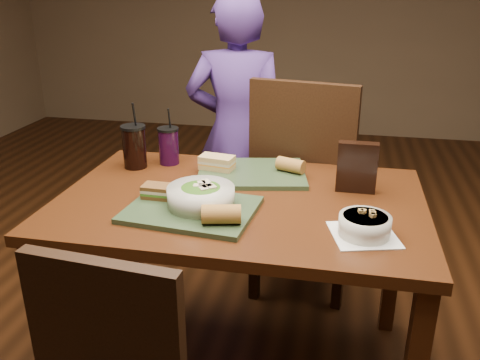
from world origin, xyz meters
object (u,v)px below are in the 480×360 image
object	(u,v)px
sandwich_near	(157,191)
baguette_far	(291,165)
dining_table	(240,221)
salad_bowl	(201,195)
chair_far	(302,180)
cup_cola	(134,146)
tray_far	(251,173)
sandwich_far	(217,162)
cup_berry	(169,146)
chip_bag	(357,167)
tray_near	(191,210)
diner	(237,135)
soup_bowl	(365,225)
baguette_near	(221,214)

from	to	relation	value
sandwich_near	baguette_far	bearing A→B (deg)	38.83
dining_table	salad_bowl	world-z (taller)	salad_bowl
chair_far	cup_cola	size ratio (longest dim) A/B	3.95
dining_table	sandwich_near	world-z (taller)	sandwich_near
dining_table	tray_far	xyz separation A→B (m)	(-0.00, 0.23, 0.10)
dining_table	sandwich_far	distance (m)	0.30
tray_far	cup_berry	size ratio (longest dim) A/B	1.75
salad_bowl	chip_bag	world-z (taller)	chip_bag
baguette_far	cup_cola	distance (m)	0.64
chair_far	salad_bowl	distance (m)	0.79
tray_far	sandwich_far	size ratio (longest dim) A/B	2.89
tray_near	sandwich_near	distance (m)	0.16
diner	tray_near	size ratio (longest dim) A/B	3.45
salad_bowl	sandwich_near	bearing A→B (deg)	168.35
cup_berry	salad_bowl	bearing A→B (deg)	-58.62
tray_near	soup_bowl	bearing A→B (deg)	-5.53
tray_near	sandwich_near	world-z (taller)	sandwich_near
dining_table	baguette_near	distance (m)	0.28
chip_bag	tray_near	bearing A→B (deg)	-151.03
dining_table	chair_far	bearing A→B (deg)	73.48
dining_table	salad_bowl	size ratio (longest dim) A/B	5.73
diner	tray_far	world-z (taller)	diner
diner	sandwich_near	bearing A→B (deg)	79.83
dining_table	tray_far	bearing A→B (deg)	90.23
dining_table	tray_near	distance (m)	0.22
tray_far	baguette_far	size ratio (longest dim) A/B	3.80
tray_far	sandwich_near	size ratio (longest dim) A/B	4.20
sandwich_near	tray_far	bearing A→B (deg)	49.31
chip_bag	cup_cola	bearing A→B (deg)	175.03
dining_table	soup_bowl	distance (m)	0.49
dining_table	sandwich_near	size ratio (longest dim) A/B	13.01
diner	baguette_near	size ratio (longest dim) A/B	11.83
baguette_far	chip_bag	xyz separation A→B (m)	(0.25, -0.11, 0.05)
tray_far	salad_bowl	size ratio (longest dim) A/B	1.85
diner	soup_bowl	distance (m)	1.23
chair_far	soup_bowl	size ratio (longest dim) A/B	4.61
baguette_far	cup_berry	distance (m)	0.52
chair_far	diner	distance (m)	0.47
dining_table	tray_far	distance (m)	0.25
diner	cup_berry	xyz separation A→B (m)	(-0.17, -0.56, 0.10)
diner	sandwich_far	distance (m)	0.63
chair_far	tray_near	size ratio (longest dim) A/B	2.58
sandwich_far	cup_berry	xyz separation A→B (m)	(-0.23, 0.07, 0.03)
soup_bowl	baguette_near	world-z (taller)	baguette_near
soup_bowl	baguette_far	bearing A→B (deg)	121.11
dining_table	cup_cola	xyz separation A→B (m)	(-0.49, 0.23, 0.18)
dining_table	chip_bag	bearing A→B (deg)	20.41
baguette_near	soup_bowl	bearing A→B (deg)	5.24
tray_near	sandwich_far	distance (m)	0.38
sandwich_far	soup_bowl	bearing A→B (deg)	-37.15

